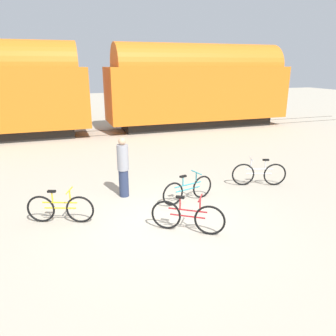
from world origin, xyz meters
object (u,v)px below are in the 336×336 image
object	(u,v)px
freight_train	(97,87)
bicycle_yellow	(60,208)
bicycle_teal	(188,190)
person_in_grey	(123,167)
bicycle_silver	(259,174)
bicycle_maroon	(188,217)

from	to	relation	value
freight_train	bicycle_yellow	world-z (taller)	freight_train
bicycle_teal	bicycle_yellow	bearing A→B (deg)	-177.11
freight_train	bicycle_teal	distance (m)	11.11
person_in_grey	freight_train	bearing A→B (deg)	75.58
bicycle_silver	freight_train	bearing A→B (deg)	109.71
bicycle_yellow	bicycle_maroon	distance (m)	3.17
bicycle_yellow	person_in_grey	xyz separation A→B (m)	(1.85, 1.18, 0.53)
bicycle_yellow	bicycle_teal	distance (m)	3.51
bicycle_teal	bicycle_maroon	xyz separation A→B (m)	(-0.71, -1.67, 0.03)
bicycle_yellow	bicycle_teal	size ratio (longest dim) A/B	0.95
bicycle_maroon	freight_train	bearing A→B (deg)	91.42
bicycle_yellow	person_in_grey	bearing A→B (deg)	32.58
bicycle_teal	freight_train	bearing A→B (deg)	95.37
bicycle_yellow	freight_train	bearing A→B (deg)	77.26
bicycle_silver	bicycle_teal	xyz separation A→B (m)	(-2.69, -0.47, -0.03)
bicycle_teal	person_in_grey	world-z (taller)	person_in_grey
bicycle_yellow	bicycle_maroon	world-z (taller)	bicycle_maroon
bicycle_maroon	person_in_grey	bearing A→B (deg)	109.56
bicycle_silver	bicycle_maroon	world-z (taller)	bicycle_silver
bicycle_silver	bicycle_teal	world-z (taller)	bicycle_silver
bicycle_silver	bicycle_maroon	bearing A→B (deg)	-147.81
bicycle_yellow	bicycle_silver	bearing A→B (deg)	5.96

